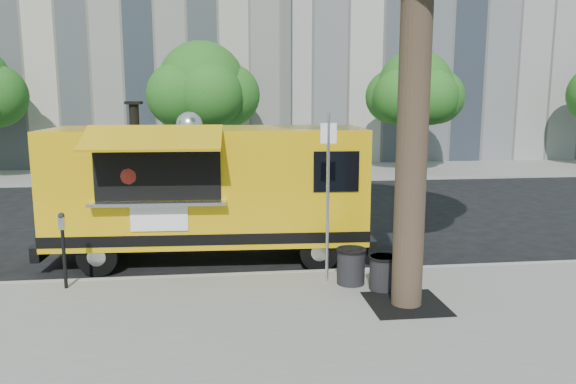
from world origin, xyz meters
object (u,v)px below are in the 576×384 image
Objects in this scene: far_tree_b at (202,86)px; trash_bin_left at (351,265)px; trash_bin_right at (383,272)px; far_tree_c at (415,89)px; parking_meter at (63,241)px; food_truck at (207,188)px; sign_post at (328,188)px.

trash_bin_left is at bearing -78.44° from far_tree_b.
far_tree_c is at bearing 68.94° from trash_bin_right.
parking_meter is 2.09× the size of trash_bin_left.
trash_bin_left is at bearing -39.65° from food_truck.
far_tree_c is at bearing 65.19° from sign_post.
far_tree_c is 17.82m from parking_meter.
far_tree_b is 4.12× the size of parking_meter.
sign_post is 4.64m from parking_meter.
far_tree_c is 0.77× the size of food_truck.
far_tree_b reaches higher than sign_post.
parking_meter is 3.14m from food_truck.
far_tree_b reaches higher than food_truck.
far_tree_c reaches higher than food_truck.
far_tree_c is 14.77m from food_truck.
far_tree_b reaches higher than far_tree_c.
trash_bin_left is at bearing 141.44° from trash_bin_right.
food_truck reaches higher than trash_bin_left.
food_truck is (2.42, 1.92, 0.57)m from parking_meter.
parking_meter reaches higher than trash_bin_left.
food_truck is 10.62× the size of trash_bin_left.
far_tree_b is 15.09m from trash_bin_left.
sign_post is at bearing -2.52° from parking_meter.
parking_meter is 2.24× the size of trash_bin_right.
parking_meter is (-11.00, -13.75, -2.74)m from far_tree_c.
trash_bin_right is at bearing -76.98° from far_tree_b.
far_tree_c is at bearing -1.91° from far_tree_b.
sign_post is 1.43m from trash_bin_left.
trash_bin_left is (4.95, -0.37, -0.49)m from parking_meter.
far_tree_b reaches higher than parking_meter.
far_tree_b reaches higher than trash_bin_right.
far_tree_b reaches higher than trash_bin_left.
parking_meter is 4.99m from trash_bin_left.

